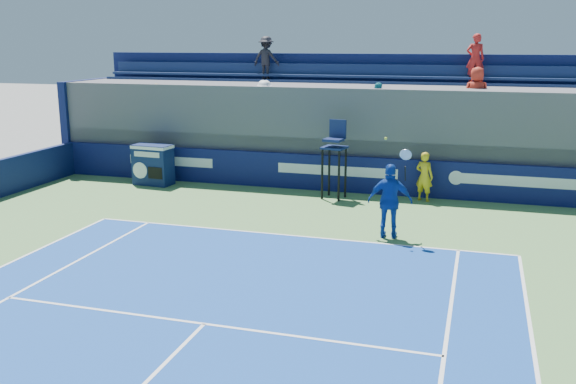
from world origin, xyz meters
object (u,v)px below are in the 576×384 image
(ball_person, at_px, (424,176))
(tennis_player, at_px, (390,201))
(umpire_chair, at_px, (335,151))
(match_clock, at_px, (153,164))

(ball_person, relative_size, tennis_player, 0.60)
(umpire_chair, height_order, tennis_player, tennis_player)
(ball_person, distance_m, umpire_chair, 2.88)
(match_clock, relative_size, umpire_chair, 0.56)
(umpire_chair, bearing_deg, match_clock, 178.91)
(match_clock, relative_size, tennis_player, 0.54)
(ball_person, height_order, match_clock, ball_person)
(tennis_player, bearing_deg, umpire_chair, 121.49)
(umpire_chair, relative_size, tennis_player, 0.96)
(umpire_chair, bearing_deg, ball_person, 9.26)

